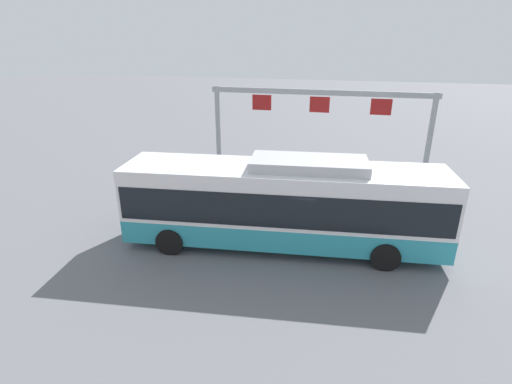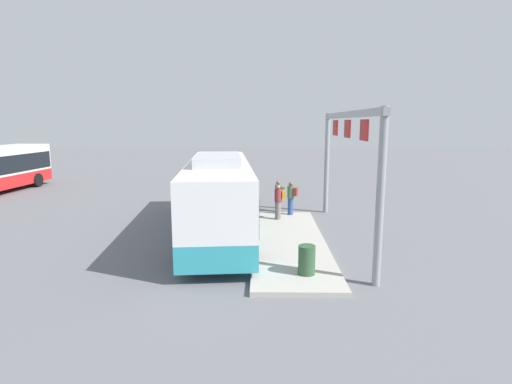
{
  "view_description": "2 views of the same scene",
  "coord_description": "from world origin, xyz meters",
  "px_view_note": "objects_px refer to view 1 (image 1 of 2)",
  "views": [
    {
      "loc": [
        -2.08,
        13.13,
        7.46
      ],
      "look_at": [
        1.23,
        -0.92,
        1.7
      ],
      "focal_mm": 27.72,
      "sensor_mm": 36.0,
      "label": 1
    },
    {
      "loc": [
        -17.02,
        -1.89,
        4.77
      ],
      "look_at": [
        2.28,
        -1.56,
        1.41
      ],
      "focal_mm": 28.37,
      "sensor_mm": 36.0,
      "label": 2
    }
  ],
  "objects_px": {
    "person_waiting_near": "(250,190)",
    "person_waiting_mid": "(233,183)",
    "bus_main": "(283,201)",
    "person_boarding": "(200,189)",
    "trash_bin": "(416,209)"
  },
  "relations": [
    {
      "from": "person_waiting_near",
      "to": "person_waiting_mid",
      "type": "xyz_separation_m",
      "value": [
        0.99,
        -0.67,
        0.0
      ]
    },
    {
      "from": "bus_main",
      "to": "person_boarding",
      "type": "height_order",
      "value": "bus_main"
    },
    {
      "from": "bus_main",
      "to": "trash_bin",
      "type": "height_order",
      "value": "bus_main"
    },
    {
      "from": "person_waiting_mid",
      "to": "person_waiting_near",
      "type": "bearing_deg",
      "value": 79.21
    },
    {
      "from": "bus_main",
      "to": "person_waiting_near",
      "type": "relative_size",
      "value": 7.05
    },
    {
      "from": "bus_main",
      "to": "person_boarding",
      "type": "bearing_deg",
      "value": -37.81
    },
    {
      "from": "person_boarding",
      "to": "person_waiting_mid",
      "type": "relative_size",
      "value": 1.0
    },
    {
      "from": "person_waiting_near",
      "to": "trash_bin",
      "type": "bearing_deg",
      "value": 87.23
    },
    {
      "from": "person_waiting_mid",
      "to": "trash_bin",
      "type": "distance_m",
      "value": 8.1
    },
    {
      "from": "bus_main",
      "to": "trash_bin",
      "type": "relative_size",
      "value": 13.08
    },
    {
      "from": "person_boarding",
      "to": "trash_bin",
      "type": "height_order",
      "value": "person_boarding"
    },
    {
      "from": "bus_main",
      "to": "person_waiting_near",
      "type": "bearing_deg",
      "value": -59.39
    },
    {
      "from": "person_boarding",
      "to": "person_waiting_mid",
      "type": "distance_m",
      "value": 1.51
    },
    {
      "from": "person_boarding",
      "to": "person_waiting_near",
      "type": "bearing_deg",
      "value": 93.19
    },
    {
      "from": "person_waiting_near",
      "to": "trash_bin",
      "type": "xyz_separation_m",
      "value": [
        -7.1,
        -0.59,
        -0.44
      ]
    }
  ]
}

